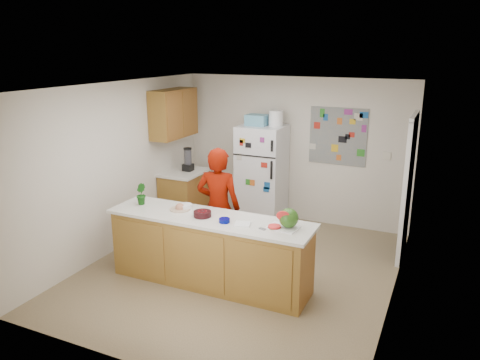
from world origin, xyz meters
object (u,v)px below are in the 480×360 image
at_px(person, 218,208).
at_px(cherry_bowl, 202,214).
at_px(watermelon, 289,218).
at_px(refrigerator, 262,175).

height_order(person, cherry_bowl, person).
bearing_deg(person, watermelon, 147.66).
xyz_separation_m(refrigerator, watermelon, (1.28, -2.34, 0.20)).
height_order(watermelon, cherry_bowl, watermelon).
relative_size(person, watermelon, 7.29).
height_order(refrigerator, person, refrigerator).
relative_size(person, cherry_bowl, 7.55).
relative_size(watermelon, cherry_bowl, 1.04).
bearing_deg(cherry_bowl, refrigerator, 94.07).
height_order(refrigerator, watermelon, refrigerator).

